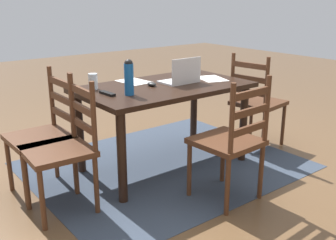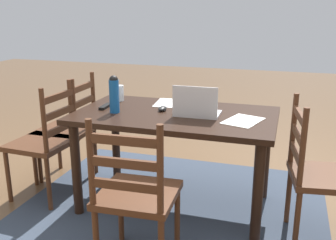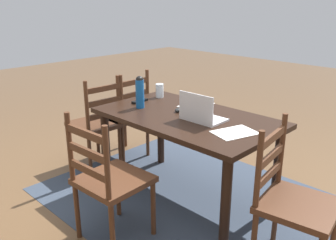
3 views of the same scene
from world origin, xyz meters
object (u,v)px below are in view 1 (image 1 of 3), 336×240
Objects in this scene: chair_far_head at (231,141)px; drinking_glass at (93,81)px; computer_mouse at (152,84)px; chair_right_far at (63,148)px; laptop at (182,77)px; dining_table at (164,97)px; chair_right_near at (44,135)px; tv_remote at (107,93)px; water_bottle at (129,77)px; chair_left_far at (256,102)px.

chair_far_head is 7.41× the size of drinking_glass.
computer_mouse is at bearing -82.31° from chair_far_head.
laptop is at bearing -173.42° from chair_right_far.
dining_table is 1.05m from chair_right_near.
tv_remote is at bearing -2.06° from laptop.
laptop reaches higher than drinking_glass.
water_bottle is (-0.59, -0.05, 0.43)m from chair_right_far.
water_bottle is at bearing 8.14° from laptop.
chair_right_far is at bearing 40.97° from drinking_glass.
tv_remote is at bearing 88.12° from drinking_glass.
dining_table is 0.81m from chair_far_head.
water_bottle is 0.38m from drinking_glass.
chair_far_head is (-0.00, 0.79, -0.18)m from dining_table.
laptop reaches higher than chair_far_head.
chair_right_far is at bearing -0.11° from chair_left_far.
drinking_glass is at bearing -139.03° from chair_right_far.
chair_far_head is at bearing 118.31° from drinking_glass.
chair_right_near is 3.44× the size of water_bottle.
chair_left_far is (-1.02, 0.18, -0.18)m from dining_table.
laptop is 0.73m from tv_remote.
chair_left_far is 3.44× the size of water_bottle.
chair_left_far reaches higher than dining_table.
chair_right_near is at bearing 7.96° from drinking_glass.
water_bottle is (0.43, -0.67, 0.43)m from chair_far_head.
dining_table is 1.05m from chair_right_far.
dining_table is 11.39× the size of drinking_glass.
chair_right_far is 0.73m from water_bottle.
water_bottle reaches higher than drinking_glass.
water_bottle is at bearing 153.90° from chair_right_near.
chair_left_far is at bearing 170.41° from chair_right_near.
tv_remote is (0.56, -0.79, 0.29)m from chair_far_head.
chair_right_near and chair_far_head have the same top height.
chair_right_far is 0.98m from computer_mouse.
water_bottle reaches higher than tv_remote.
dining_table is at bearing -170.46° from chair_right_far.
water_bottle is 0.22m from tv_remote.
laptop is (-1.19, 0.20, 0.34)m from chair_right_near.
laptop is at bearing 174.68° from tv_remote.
laptop reaches higher than dining_table.
dining_table is 0.62m from drinking_glass.
chair_right_near is 0.34m from chair_right_far.
tv_remote is (0.73, -0.03, -0.05)m from laptop.
chair_left_far is 1.66m from drinking_glass.
laptop reaches higher than computer_mouse.
chair_right_near is at bearing -43.32° from chair_far_head.
water_bottle is at bearing -57.38° from chair_far_head.
water_bottle reaches higher than chair_far_head.
chair_right_far is (0.00, 0.34, 0.00)m from chair_right_near.
laptop is at bearing 166.03° from computer_mouse.
chair_far_head is 2.94× the size of laptop.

